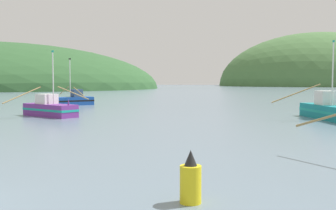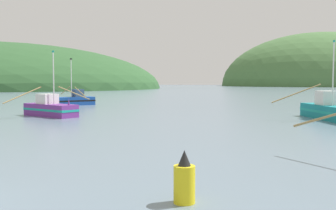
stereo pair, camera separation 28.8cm
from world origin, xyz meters
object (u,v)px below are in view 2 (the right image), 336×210
fishing_boat_blue (73,100)px  channel_buoy (184,181)px  fishing_boat_teal (330,111)px  fishing_boat_purple (50,108)px

fishing_boat_blue → channel_buoy: fishing_boat_blue is taller
fishing_boat_teal → fishing_boat_purple: (-28.81, -0.73, -0.04)m
fishing_boat_teal → channel_buoy: (-11.29, -27.75, -0.17)m
channel_buoy → fishing_boat_purple: bearing=123.0°
fishing_boat_teal → channel_buoy: size_ratio=6.86×
fishing_boat_purple → fishing_boat_blue: 18.08m
fishing_boat_purple → channel_buoy: bearing=-26.7°
fishing_boat_teal → fishing_boat_blue: (-33.46, 16.73, -0.07)m
fishing_boat_purple → channel_buoy: fishing_boat_purple is taller
channel_buoy → fishing_boat_teal: bearing=67.9°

